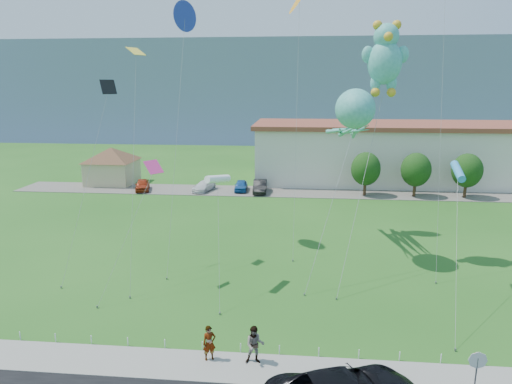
# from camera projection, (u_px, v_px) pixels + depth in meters

# --- Properties ---
(ground) EXTENTS (160.00, 160.00, 0.00)m
(ground) POSITION_uv_depth(u_px,v_px,m) (262.00, 339.00, 24.70)
(ground) COLOR #205718
(ground) RESTS_ON ground
(sidewalk) EXTENTS (80.00, 2.50, 0.10)m
(sidewalk) POSITION_uv_depth(u_px,v_px,m) (257.00, 369.00, 22.02)
(sidewalk) COLOR gray
(sidewalk) RESTS_ON ground
(parking_strip) EXTENTS (70.00, 6.00, 0.06)m
(parking_strip) POSITION_uv_depth(u_px,v_px,m) (284.00, 192.00, 58.60)
(parking_strip) COLOR #59544C
(parking_strip) RESTS_ON ground
(hill_ridge) EXTENTS (160.00, 50.00, 25.00)m
(hill_ridge) POSITION_uv_depth(u_px,v_px,m) (294.00, 88.00, 138.11)
(hill_ridge) COLOR slate
(hill_ridge) RESTS_ON ground
(pavilion) EXTENTS (9.20, 9.20, 5.00)m
(pavilion) POSITION_uv_depth(u_px,v_px,m) (112.00, 162.00, 63.03)
(pavilion) COLOR tan
(pavilion) RESTS_ON ground
(warehouse) EXTENTS (61.00, 15.00, 8.20)m
(warehouse) POSITION_uv_depth(u_px,v_px,m) (472.00, 153.00, 63.99)
(warehouse) COLOR beige
(warehouse) RESTS_ON ground
(stop_sign) EXTENTS (0.80, 0.07, 2.50)m
(stop_sign) POSITION_uv_depth(u_px,v_px,m) (477.00, 365.00, 19.32)
(stop_sign) COLOR slate
(stop_sign) RESTS_ON ground
(rope_fence) EXTENTS (26.05, 0.05, 0.50)m
(rope_fence) POSITION_uv_depth(u_px,v_px,m) (260.00, 349.00, 23.38)
(rope_fence) COLOR white
(rope_fence) RESTS_ON ground
(tree_near) EXTENTS (3.60, 3.60, 5.47)m
(tree_near) POSITION_uv_depth(u_px,v_px,m) (366.00, 169.00, 55.95)
(tree_near) COLOR #3F2B19
(tree_near) RESTS_ON ground
(tree_mid) EXTENTS (3.60, 3.60, 5.47)m
(tree_mid) POSITION_uv_depth(u_px,v_px,m) (416.00, 170.00, 55.39)
(tree_mid) COLOR #3F2B19
(tree_mid) RESTS_ON ground
(tree_far) EXTENTS (3.60, 3.60, 5.47)m
(tree_far) POSITION_uv_depth(u_px,v_px,m) (467.00, 171.00, 54.84)
(tree_far) COLOR #3F2B19
(tree_far) RESTS_ON ground
(pedestrian_left) EXTENTS (0.77, 0.66, 1.79)m
(pedestrian_left) POSITION_uv_depth(u_px,v_px,m) (209.00, 343.00, 22.55)
(pedestrian_left) COLOR gray
(pedestrian_left) RESTS_ON sidewalk
(pedestrian_right) EXTENTS (1.00, 0.81, 1.94)m
(pedestrian_right) POSITION_uv_depth(u_px,v_px,m) (255.00, 345.00, 22.25)
(pedestrian_right) COLOR gray
(pedestrian_right) RESTS_ON sidewalk
(parked_car_red) EXTENTS (2.81, 4.55, 1.44)m
(parked_car_red) POSITION_uv_depth(u_px,v_px,m) (142.00, 185.00, 59.20)
(parked_car_red) COLOR #A23013
(parked_car_red) RESTS_ON parking_strip
(parked_car_white) EXTENTS (2.90, 4.71, 1.27)m
(parked_car_white) POSITION_uv_depth(u_px,v_px,m) (204.00, 186.00, 58.90)
(parked_car_white) COLOR silver
(parked_car_white) RESTS_ON parking_strip
(parked_car_blue) EXTENTS (1.79, 4.01, 1.34)m
(parked_car_blue) POSITION_uv_depth(u_px,v_px,m) (241.00, 186.00, 59.02)
(parked_car_blue) COLOR #1C549B
(parked_car_blue) RESTS_ON parking_strip
(parked_car_black) EXTENTS (1.90, 4.85, 1.57)m
(parked_car_black) POSITION_uv_depth(u_px,v_px,m) (260.00, 186.00, 58.09)
(parked_car_black) COLOR black
(parked_car_black) RESTS_ON parking_strip
(octopus_kite) EXTENTS (5.02, 13.93, 13.19)m
(octopus_kite) POSITION_uv_depth(u_px,v_px,m) (353.00, 118.00, 34.96)
(octopus_kite) COLOR teal
(octopus_kite) RESTS_ON ground
(teddy_bear_kite) EXTENTS (5.27, 9.27, 17.98)m
(teddy_bear_kite) POSITION_uv_depth(u_px,v_px,m) (385.00, 57.00, 33.29)
(teddy_bear_kite) COLOR teal
(teddy_bear_kite) RESTS_ON ground
(small_kite_yellow) EXTENTS (1.97, 8.03, 16.25)m
(small_kite_yellow) POSITION_uv_depth(u_px,v_px,m) (135.00, 82.00, 32.54)
(small_kite_yellow) COLOR yellow
(small_kite_yellow) RESTS_ON ground
(small_kite_white) EXTENTS (1.07, 5.63, 7.84)m
(small_kite_white) POSITION_uv_depth(u_px,v_px,m) (218.00, 180.00, 30.01)
(small_kite_white) COLOR white
(small_kite_white) RESTS_ON ground
(small_kite_pink) EXTENTS (3.34, 4.96, 8.58)m
(small_kite_pink) POSITION_uv_depth(u_px,v_px,m) (148.00, 180.00, 29.98)
(small_kite_pink) COLOR #E63383
(small_kite_pink) RESTS_ON ground
(small_kite_black) EXTENTS (2.73, 6.10, 13.73)m
(small_kite_black) POSITION_uv_depth(u_px,v_px,m) (103.00, 110.00, 32.66)
(small_kite_black) COLOR black
(small_kite_black) RESTS_ON ground
(small_kite_orange) EXTENTS (1.80, 9.32, 21.45)m
(small_kite_orange) POSITION_uv_depth(u_px,v_px,m) (299.00, 4.00, 39.03)
(small_kite_orange) COLOR orange
(small_kite_orange) RESTS_ON ground
(small_kite_cyan) EXTENTS (2.23, 9.11, 8.47)m
(small_kite_cyan) POSITION_uv_depth(u_px,v_px,m) (458.00, 173.00, 29.22)
(small_kite_cyan) COLOR #3090D8
(small_kite_cyan) RESTS_ON ground
(small_kite_blue) EXTENTS (1.80, 9.65, 19.48)m
(small_kite_blue) POSITION_uv_depth(u_px,v_px,m) (184.00, 23.00, 36.53)
(small_kite_blue) COLOR #2930EC
(small_kite_blue) RESTS_ON ground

